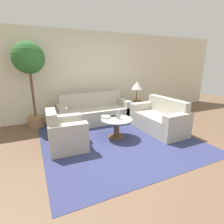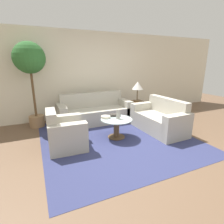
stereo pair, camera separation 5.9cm
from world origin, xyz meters
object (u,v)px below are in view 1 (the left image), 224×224
Objects in this scene: vase at (118,114)px; book_stack at (115,115)px; bowl at (106,117)px; loveseat at (160,120)px; sofa_main at (94,113)px; table_lamp at (137,86)px; coffee_table at (117,126)px; potted_plant at (29,64)px; armchair at (64,135)px.

book_stack is (0.03, 0.22, -0.08)m from vase.
bowl is 0.27m from book_stack.
bowl is (-1.41, 0.22, 0.19)m from loveseat.
sofa_main is 1.86m from loveseat.
loveseat is 2.50× the size of table_lamp.
sofa_main reaches higher than coffee_table.
book_stack is (0.07, 0.21, 0.19)m from coffee_table.
loveseat is 3.56m from potted_plant.
sofa_main is at bearing 114.86° from book_stack.
book_stack is at bearing -104.46° from loveseat.
book_stack is at bearing 82.63° from vase.
armchair is 2.75m from table_lamp.
table_lamp is (0.01, 1.14, 0.72)m from loveseat.
sofa_main is at bearing 96.39° from vase.
potted_plant is at bearing 137.11° from coffee_table.
bowl is (-0.10, -1.10, 0.20)m from sofa_main.
coffee_table is at bearing -138.18° from table_lamp.
sofa_main is at bearing -136.61° from loveseat.
loveseat is at bearing -90.57° from table_lamp.
coffee_table is (-1.21, 0.05, 0.01)m from loveseat.
table_lamp is at bearing -8.88° from potted_plant.
table_lamp reaches higher than armchair.
loveseat is at bearing -2.04° from vase.
armchair reaches higher than vase.
bowl is at bearing -43.30° from potted_plant.
armchair is 1.40× the size of table_lamp.
table_lamp is 0.27× the size of potted_plant.
sofa_main is 9.65× the size of bowl.
sofa_main is at bearing 94.76° from coffee_table.
potted_plant reaches higher than armchair.
armchair reaches higher than coffee_table.
bowl is at bearing -154.76° from book_stack.
sofa_main reaches higher than armchair.
bowl is at bearing -76.32° from armchair.
coffee_table is at bearing 167.55° from vase.
bowl is (-0.24, 0.18, -0.09)m from vase.
bowl is at bearing -146.95° from table_lamp.
bowl is 0.81× the size of book_stack.
coffee_table is at bearing -39.77° from bowl.
sofa_main reaches higher than loveseat.
table_lamp is 1.55m from book_stack.
potted_plant reaches higher than coffee_table.
potted_plant is 10.25× the size of bowl.
vase reaches higher than bowl.
vase is (-1.18, -1.10, -0.44)m from table_lamp.
coffee_table is 1.79m from table_lamp.
loveseat reaches higher than bowl.
loveseat reaches higher than armchair.
potted_plant is 2.33m from bowl.
book_stack reaches higher than coffee_table.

